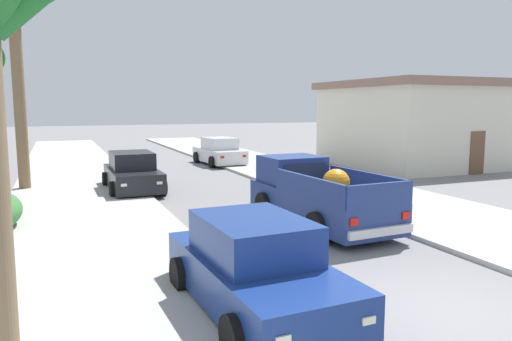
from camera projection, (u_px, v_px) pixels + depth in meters
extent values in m
plane|color=slate|center=(439.00, 312.00, 7.83)|extent=(160.00, 160.00, 0.00)
cube|color=#B2AFA8|center=(81.00, 199.00, 16.95)|extent=(4.75, 60.00, 0.12)
cube|color=#B2AFA8|center=(324.00, 182.00, 20.66)|extent=(4.75, 60.00, 0.12)
cube|color=silver|center=(110.00, 198.00, 17.32)|extent=(0.16, 60.00, 0.10)
cube|color=silver|center=(304.00, 184.00, 20.30)|extent=(0.16, 60.00, 0.10)
cube|color=navy|center=(320.00, 204.00, 13.43)|extent=(2.16, 5.19, 0.80)
cube|color=navy|center=(292.00, 169.00, 14.76)|extent=(1.79, 1.58, 0.80)
cube|color=#283342|center=(305.00, 171.00, 14.08)|extent=(1.38, 0.13, 0.44)
cube|color=#283342|center=(280.00, 166.00, 15.44)|extent=(1.46, 0.13, 0.48)
cube|color=navy|center=(308.00, 187.00, 12.19)|extent=(0.26, 3.30, 0.56)
cube|color=navy|center=(366.00, 182.00, 12.96)|extent=(0.26, 3.30, 0.56)
cube|color=navy|center=(380.00, 195.00, 11.09)|extent=(1.88, 0.19, 0.56)
cube|color=silver|center=(381.00, 232.00, 11.12)|extent=(1.83, 0.21, 0.20)
cylinder|color=black|center=(264.00, 205.00, 14.42)|extent=(0.30, 0.77, 0.76)
cylinder|color=black|center=(320.00, 200.00, 15.25)|extent=(0.30, 0.77, 0.76)
cylinder|color=black|center=(317.00, 227.00, 11.79)|extent=(0.30, 0.77, 0.76)
cylinder|color=black|center=(381.00, 219.00, 12.62)|extent=(0.30, 0.77, 0.76)
cube|color=red|center=(354.00, 222.00, 10.79)|extent=(0.22, 0.05, 0.18)
cube|color=red|center=(406.00, 216.00, 11.43)|extent=(0.22, 0.05, 0.18)
sphere|color=orange|center=(336.00, 183.00, 12.41)|extent=(0.72, 0.72, 0.72)
cube|color=navy|center=(256.00, 279.00, 7.80)|extent=(1.92, 4.26, 0.72)
cube|color=navy|center=(253.00, 237.00, 7.80)|extent=(1.60, 2.16, 0.64)
cube|color=#283342|center=(281.00, 255.00, 6.93)|extent=(1.37, 0.13, 0.52)
cube|color=#283342|center=(231.00, 225.00, 8.68)|extent=(1.34, 0.13, 0.50)
cylinder|color=black|center=(349.00, 313.00, 7.03)|extent=(0.24, 0.65, 0.64)
cylinder|color=black|center=(234.00, 338.00, 6.28)|extent=(0.24, 0.65, 0.64)
cylinder|color=black|center=(270.00, 261.00, 9.37)|extent=(0.24, 0.65, 0.64)
cylinder|color=black|center=(180.00, 275.00, 8.63)|extent=(0.24, 0.65, 0.64)
cube|color=red|center=(241.00, 237.00, 9.95)|extent=(0.20, 0.05, 0.12)
cube|color=white|center=(369.00, 320.00, 6.14)|extent=(0.20, 0.05, 0.10)
cube|color=red|center=(181.00, 244.00, 9.42)|extent=(0.20, 0.05, 0.12)
cube|color=white|center=(283.00, 340.00, 5.64)|extent=(0.20, 0.05, 0.10)
cube|color=silver|center=(219.00, 155.00, 27.42)|extent=(1.99, 4.29, 0.72)
cube|color=silver|center=(220.00, 143.00, 27.24)|extent=(1.63, 2.18, 0.64)
cube|color=#283342|center=(213.00, 142.00, 28.11)|extent=(1.37, 0.15, 0.52)
cube|color=#283342|center=(226.00, 145.00, 26.38)|extent=(1.34, 0.15, 0.50)
cylinder|color=black|center=(197.00, 157.00, 28.23)|extent=(0.25, 0.65, 0.64)
cylinder|color=black|center=(225.00, 156.00, 29.00)|extent=(0.25, 0.65, 0.64)
cylinder|color=black|center=(212.00, 162.00, 25.90)|extent=(0.25, 0.65, 0.64)
cylinder|color=black|center=(243.00, 160.00, 26.67)|extent=(0.25, 0.65, 0.64)
cube|color=red|center=(222.00, 157.00, 25.25)|extent=(0.20, 0.05, 0.12)
cube|color=white|center=(197.00, 151.00, 29.03)|extent=(0.20, 0.05, 0.10)
cube|color=red|center=(244.00, 156.00, 25.79)|extent=(0.20, 0.05, 0.12)
cube|color=white|center=(216.00, 150.00, 29.56)|extent=(0.20, 0.05, 0.10)
cube|color=black|center=(133.00, 178.00, 18.80)|extent=(1.78, 4.21, 0.72)
cube|color=black|center=(132.00, 160.00, 18.80)|extent=(1.53, 2.11, 0.64)
cube|color=#283342|center=(136.00, 163.00, 17.91)|extent=(1.37, 0.09, 0.52)
cube|color=#283342|center=(128.00, 158.00, 19.69)|extent=(1.34, 0.09, 0.50)
cylinder|color=black|center=(163.00, 187.00, 17.98)|extent=(0.22, 0.64, 0.64)
cylinder|color=black|center=(113.00, 190.00, 17.29)|extent=(0.22, 0.64, 0.64)
cylinder|color=black|center=(150.00, 177.00, 20.36)|extent=(0.22, 0.64, 0.64)
cylinder|color=black|center=(105.00, 180.00, 19.67)|extent=(0.22, 0.64, 0.64)
cube|color=red|center=(140.00, 168.00, 20.95)|extent=(0.20, 0.04, 0.12)
cube|color=white|center=(160.00, 183.00, 17.10)|extent=(0.20, 0.04, 0.10)
cube|color=red|center=(110.00, 169.00, 20.47)|extent=(0.20, 0.04, 0.12)
cube|color=white|center=(124.00, 185.00, 16.62)|extent=(0.20, 0.04, 0.10)
cylinder|color=brown|center=(19.00, 96.00, 18.43)|extent=(0.44, 0.56, 7.40)
cone|color=#196023|center=(39.00, 6.00, 18.40)|extent=(1.86, 0.79, 1.29)
cone|color=#196023|center=(24.00, 8.00, 18.81)|extent=(1.16, 1.83, 1.32)
cube|color=beige|center=(419.00, 127.00, 27.06)|extent=(8.43, 8.26, 4.26)
cube|color=#846656|center=(421.00, 85.00, 26.75)|extent=(8.93, 8.76, 0.40)
cube|color=brown|center=(477.00, 153.00, 23.41)|extent=(0.90, 0.06, 2.10)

